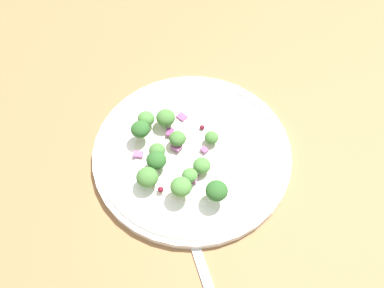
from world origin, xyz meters
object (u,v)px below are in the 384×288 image
(broccoli_floret_1, at_px, (212,138))
(fork, at_px, (207,281))
(broccoli_floret_2, at_px, (140,130))
(plate, at_px, (192,151))
(broccoli_floret_0, at_px, (157,160))

(broccoli_floret_1, height_order, fork, broccoli_floret_1)
(broccoli_floret_2, bearing_deg, plate, 5.71)
(broccoli_floret_0, distance_m, fork, 0.17)
(plate, height_order, broccoli_floret_1, broccoli_floret_1)
(plate, distance_m, broccoli_floret_0, 0.06)
(broccoli_floret_2, bearing_deg, broccoli_floret_0, -42.65)
(broccoli_floret_0, height_order, broccoli_floret_1, broccoli_floret_0)
(broccoli_floret_0, height_order, broccoli_floret_2, broccoli_floret_2)
(fork, bearing_deg, plate, 115.50)
(broccoli_floret_0, bearing_deg, broccoli_floret_1, 48.34)
(broccoli_floret_0, bearing_deg, fork, -46.73)
(broccoli_floret_1, distance_m, fork, 0.19)
(plate, distance_m, broccoli_floret_2, 0.08)
(broccoli_floret_2, distance_m, fork, 0.22)
(broccoli_floret_0, distance_m, broccoli_floret_2, 0.05)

